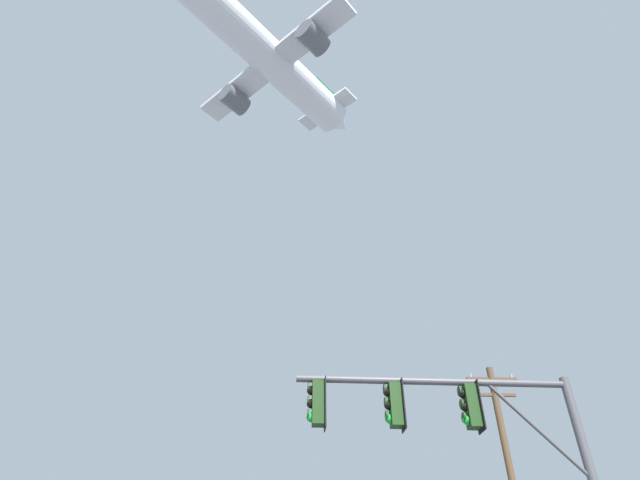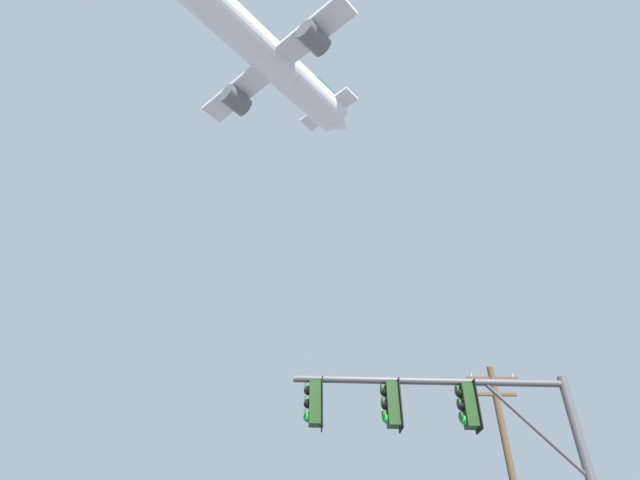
# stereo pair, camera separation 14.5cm
# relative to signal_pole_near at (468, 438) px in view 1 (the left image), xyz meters

# --- Properties ---
(signal_pole_near) EXTENTS (6.03, 0.54, 5.92)m
(signal_pole_near) POSITION_rel_signal_pole_near_xyz_m (0.00, 0.00, 0.00)
(signal_pole_near) COLOR #4C4C51
(signal_pole_near) RESTS_ON ground
(airplane) EXTENTS (19.96, 21.24, 7.08)m
(airplane) POSITION_rel_signal_pole_near_xyz_m (-7.62, 20.73, 42.96)
(airplane) COLOR white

